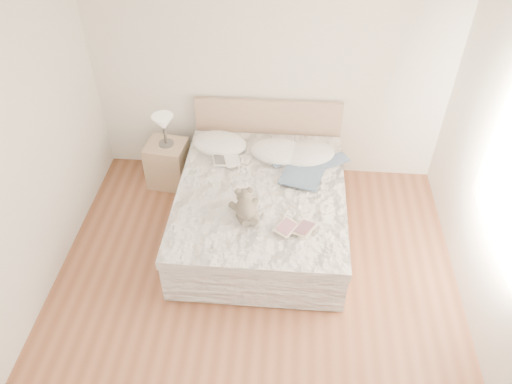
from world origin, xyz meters
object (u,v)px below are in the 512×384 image
Objects in this scene: photo_book at (226,161)px; childrens_book at (295,228)px; teddy_bear at (246,215)px; bed at (261,205)px; table_lamp at (163,124)px; nightstand at (168,164)px.

photo_book and childrens_book have the same top height.
childrens_book is 0.49m from teddy_bear.
table_lamp is at bearing 149.80° from bed.
bed is 7.03× the size of photo_book.
bed reaches higher than childrens_book.
table_lamp is 2.01m from childrens_book.
photo_book is at bearing -24.99° from table_lamp.
teddy_bear is (1.05, -1.17, 0.37)m from nightstand.
nightstand is 0.90m from photo_book.
table_lamp reaches higher than nightstand.
childrens_book is (0.36, -0.63, 0.32)m from bed.
nightstand is 1.84× the size of photo_book.
teddy_bear is at bearing -48.64° from table_lamp.
childrens_book is (1.51, -1.30, -0.21)m from table_lamp.
table_lamp is 1.14× the size of childrens_book.
childrens_book is (0.77, -0.96, 0.00)m from photo_book.
table_lamp is 1.58m from teddy_bear.
childrens_book is at bearing -32.16° from teddy_bear.
childrens_book is at bearing -40.73° from table_lamp.
table_lamp reaches higher than childrens_book.
bed is 1.34m from nightstand.
nightstand is (-1.17, 0.66, -0.03)m from bed.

